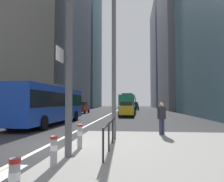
# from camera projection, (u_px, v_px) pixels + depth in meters

# --- Properties ---
(ground_plane) EXTENTS (160.00, 160.00, 0.00)m
(ground_plane) POSITION_uv_depth(u_px,v_px,m) (106.00, 116.00, 28.46)
(ground_plane) COLOR #28282B
(median_island) EXTENTS (9.00, 10.00, 0.15)m
(median_island) POSITION_uv_depth(u_px,v_px,m) (188.00, 155.00, 7.06)
(median_island) COLOR gray
(median_island) RESTS_ON ground
(lane_centre_line) EXTENTS (0.20, 80.00, 0.01)m
(lane_centre_line) POSITION_uv_depth(u_px,v_px,m) (113.00, 112.00, 38.40)
(lane_centre_line) COLOR beige
(lane_centre_line) RESTS_ON ground
(office_tower_left_mid) EXTENTS (13.80, 24.42, 34.71)m
(office_tower_left_mid) POSITION_uv_depth(u_px,v_px,m) (54.00, 41.00, 52.45)
(office_tower_left_mid) COLOR slate
(office_tower_left_mid) RESTS_ON ground
(office_tower_left_far) EXTENTS (13.65, 19.38, 48.75)m
(office_tower_left_far) POSITION_uv_depth(u_px,v_px,m) (80.00, 42.00, 78.53)
(office_tower_left_far) COLOR slate
(office_tower_left_far) RESTS_ON ground
(office_tower_right_mid) EXTENTS (11.74, 18.78, 51.33)m
(office_tower_right_mid) POSITION_uv_depth(u_px,v_px,m) (184.00, 10.00, 53.76)
(office_tower_right_mid) COLOR gray
(office_tower_right_mid) RESTS_ON ground
(office_tower_right_far) EXTENTS (11.85, 21.11, 37.38)m
(office_tower_right_far) POSITION_uv_depth(u_px,v_px,m) (169.00, 57.00, 77.32)
(office_tower_right_far) COLOR slate
(office_tower_right_far) RESTS_ON ground
(city_bus_blue_oncoming) EXTENTS (2.91, 11.15, 3.40)m
(city_bus_blue_oncoming) POSITION_uv_depth(u_px,v_px,m) (49.00, 103.00, 17.60)
(city_bus_blue_oncoming) COLOR #14389E
(city_bus_blue_oncoming) RESTS_ON ground
(city_bus_red_receding) EXTENTS (2.91, 11.43, 3.40)m
(city_bus_red_receding) POSITION_uv_depth(u_px,v_px,m) (128.00, 102.00, 38.59)
(city_bus_red_receding) COLOR #198456
(city_bus_red_receding) RESTS_ON ground
(city_bus_red_distant) EXTENTS (2.76, 10.97, 3.40)m
(city_bus_red_distant) POSITION_uv_depth(u_px,v_px,m) (132.00, 102.00, 61.58)
(city_bus_red_distant) COLOR #198456
(city_bus_red_distant) RESTS_ON ground
(car_oncoming_mid) EXTENTS (2.08, 4.07, 1.94)m
(car_oncoming_mid) POSITION_uv_depth(u_px,v_px,m) (82.00, 107.00, 35.37)
(car_oncoming_mid) COLOR maroon
(car_oncoming_mid) RESTS_ON ground
(car_receding_near) EXTENTS (2.18, 4.65, 1.94)m
(car_receding_near) POSITION_uv_depth(u_px,v_px,m) (126.00, 109.00, 27.38)
(car_receding_near) COLOR gold
(car_receding_near) RESTS_ON ground
(car_receding_far) EXTENTS (2.10, 4.63, 1.94)m
(car_receding_far) POSITION_uv_depth(u_px,v_px,m) (135.00, 106.00, 51.20)
(car_receding_far) COLOR #232838
(car_receding_far) RESTS_ON ground
(traffic_signal_gantry) EXTENTS (6.72, 0.65, 6.00)m
(traffic_signal_gantry) POSITION_uv_depth(u_px,v_px,m) (3.00, 34.00, 6.96)
(traffic_signal_gantry) COLOR #515156
(traffic_signal_gantry) RESTS_ON median_island
(street_lamp_post) EXTENTS (5.50, 0.32, 8.00)m
(street_lamp_post) POSITION_uv_depth(u_px,v_px,m) (114.00, 31.00, 10.00)
(street_lamp_post) COLOR #56565B
(street_lamp_post) RESTS_ON median_island
(bollard_front) EXTENTS (0.20, 0.20, 0.76)m
(bollard_front) POSITION_uv_depth(u_px,v_px,m) (14.00, 179.00, 3.49)
(bollard_front) COLOR #99999E
(bollard_front) RESTS_ON median_island
(bollard_left) EXTENTS (0.20, 0.20, 0.81)m
(bollard_left) POSITION_uv_depth(u_px,v_px,m) (54.00, 150.00, 5.52)
(bollard_left) COLOR #99999E
(bollard_left) RESTS_ON median_island
(bollard_right) EXTENTS (0.20, 0.20, 0.89)m
(bollard_right) POSITION_uv_depth(u_px,v_px,m) (80.00, 135.00, 7.73)
(bollard_right) COLOR #99999E
(bollard_right) RESTS_ON median_island
(pedestrian_railing) EXTENTS (0.06, 4.25, 0.98)m
(pedestrian_railing) POSITION_uv_depth(u_px,v_px,m) (111.00, 128.00, 8.00)
(pedestrian_railing) COLOR black
(pedestrian_railing) RESTS_ON median_island
(pedestrian_waiting) EXTENTS (0.45, 0.40, 1.69)m
(pedestrian_waiting) POSITION_uv_depth(u_px,v_px,m) (162.00, 117.00, 11.04)
(pedestrian_waiting) COLOR #2D334C
(pedestrian_waiting) RESTS_ON median_island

